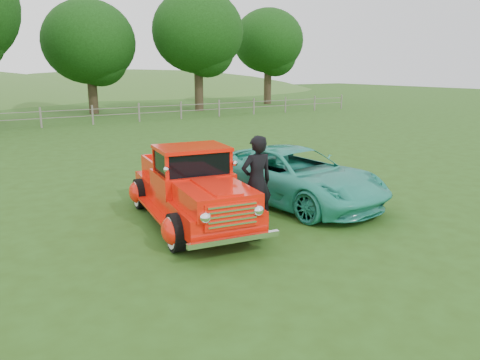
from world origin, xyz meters
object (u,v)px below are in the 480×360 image
tree_far_east (268,41)px  man (257,182)px  red_pickup (192,189)px  tree_near_east (89,42)px  tree_mid_east (198,32)px  teal_sedan (294,176)px

tree_far_east → man: tree_far_east is taller
tree_far_east → red_pickup: 36.22m
tree_near_east → tree_mid_east: tree_mid_east is taller
tree_near_east → tree_mid_east: 8.30m
tree_near_east → man: (-4.17, -28.10, -4.23)m
tree_far_east → red_pickup: (-22.28, -28.11, -5.06)m
tree_near_east → man: 28.72m
tree_mid_east → tree_far_east: size_ratio=1.07×
man → teal_sedan: bearing=-146.4°
tree_near_east → man: size_ratio=4.07×
tree_near_east → tree_mid_east: bearing=-14.0°
teal_sedan → man: 2.19m
tree_mid_east → man: 29.25m
red_pickup → teal_sedan: bearing=9.4°
red_pickup → tree_near_east: bearing=87.2°
teal_sedan → tree_mid_east: bearing=59.9°
tree_far_east → man: (-21.17, -29.10, -4.84)m
red_pickup → man: 1.50m
teal_sedan → man: size_ratio=2.51×
tree_near_east → tree_far_east: (17.00, 1.00, 0.61)m
tree_mid_east → red_pickup: size_ratio=1.82×
tree_mid_east → teal_sedan: (-10.27, -25.05, -5.46)m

